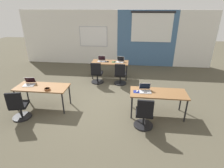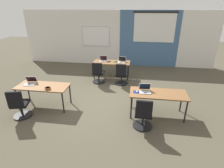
{
  "view_description": "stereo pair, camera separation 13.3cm",
  "coord_description": "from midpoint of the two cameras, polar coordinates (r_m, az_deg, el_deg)",
  "views": [
    {
      "loc": [
        0.96,
        -5.27,
        3.01
      ],
      "look_at": [
        0.39,
        -0.4,
        0.83
      ],
      "focal_mm": 28.59,
      "sensor_mm": 36.0,
      "label": 1
    },
    {
      "loc": [
        1.09,
        -5.25,
        3.01
      ],
      "look_at": [
        0.39,
        -0.4,
        0.83
      ],
      "focal_mm": 28.59,
      "sensor_mm": 36.0,
      "label": 2
    }
  ],
  "objects": [
    {
      "name": "chair_far_right",
      "position": [
        7.24,
        3.55,
        2.63
      ],
      "size": [
        0.52,
        0.54,
        0.92
      ],
      "rotation": [
        0.0,
        0.0,
        3.13
      ],
      "color": "black",
      "rests_on": "ground"
    },
    {
      "name": "chair_near_right_inner",
      "position": [
        4.77,
        10.76,
        -10.0
      ],
      "size": [
        0.52,
        0.54,
        0.92
      ],
      "rotation": [
        0.0,
        0.0,
        3.12
      ],
      "color": "black",
      "rests_on": "ground"
    },
    {
      "name": "snack_bowl",
      "position": [
        5.57,
        -19.23,
        -1.29
      ],
      "size": [
        0.18,
        0.18,
        0.06
      ],
      "color": "brown",
      "rests_on": "desk_near_left"
    },
    {
      "name": "mousepad_far_left",
      "position": [
        7.9,
        -0.8,
        7.16
      ],
      "size": [
        0.22,
        0.19,
        0.0
      ],
      "color": "black",
      "rests_on": "desk_far_center"
    },
    {
      "name": "laptop_far_right",
      "position": [
        7.83,
        3.62,
        7.34
      ],
      "size": [
        0.37,
        0.33,
        0.24
      ],
      "rotation": [
        0.0,
        0.0,
        -0.18
      ],
      "color": "silver",
      "rests_on": "desk_far_center"
    },
    {
      "name": "mouse_far_right",
      "position": [
        7.85,
        1.85,
        7.18
      ],
      "size": [
        0.09,
        0.11,
        0.03
      ],
      "color": "black",
      "rests_on": "mousepad_far_right"
    },
    {
      "name": "chair_far_left",
      "position": [
        7.4,
        -3.89,
        3.08
      ],
      "size": [
        0.52,
        0.54,
        0.92
      ],
      "rotation": [
        0.0,
        0.0,
        3.15
      ],
      "color": "black",
      "rests_on": "ground"
    },
    {
      "name": "desk_near_left",
      "position": [
        5.91,
        -20.61,
        -1.06
      ],
      "size": [
        1.6,
        0.7,
        0.72
      ],
      "color": "brown",
      "rests_on": "ground"
    },
    {
      "name": "chair_near_left_end",
      "position": [
        5.7,
        -26.85,
        -6.36
      ],
      "size": [
        0.54,
        0.59,
        0.92
      ],
      "rotation": [
        0.0,
        0.0,
        3.39
      ],
      "color": "black",
      "rests_on": "ground"
    },
    {
      "name": "mousepad_far_right",
      "position": [
        7.85,
        1.85,
        7.05
      ],
      "size": [
        0.22,
        0.19,
        0.0
      ],
      "color": "#23512D",
      "rests_on": "desk_far_center"
    },
    {
      "name": "mousepad_near_right_inner",
      "position": [
        5.17,
        8.72,
        -2.55
      ],
      "size": [
        0.22,
        0.19,
        0.0
      ],
      "color": "navy",
      "rests_on": "desk_near_right"
    },
    {
      "name": "desk_near_right",
      "position": [
        5.27,
        15.25,
        -3.39
      ],
      "size": [
        1.6,
        0.7,
        0.72
      ],
      "color": "brown",
      "rests_on": "ground"
    },
    {
      "name": "mouse_far_left",
      "position": [
        7.89,
        -0.8,
        7.29
      ],
      "size": [
        0.06,
        0.1,
        0.03
      ],
      "color": "#B2B2B7",
      "rests_on": "mousepad_far_left"
    },
    {
      "name": "desk_far_center",
      "position": [
        7.89,
        0.37,
        6.67
      ],
      "size": [
        1.6,
        0.7,
        0.72
      ],
      "color": "brown",
      "rests_on": "ground"
    },
    {
      "name": "back_wall_assembly",
      "position": [
        9.64,
        2.3,
        14.43
      ],
      "size": [
        10.0,
        0.27,
        2.8
      ],
      "color": "silver",
      "rests_on": "ground"
    },
    {
      "name": "laptop_near_left_end",
      "position": [
        6.16,
        -24.05,
        0.45
      ],
      "size": [
        0.38,
        0.37,
        0.22
      ],
      "rotation": [
        0.0,
        0.0,
        0.17
      ],
      "color": "#B7B7BC",
      "rests_on": "desk_near_left"
    },
    {
      "name": "mouse_near_right_inner",
      "position": [
        5.16,
        8.73,
        -2.36
      ],
      "size": [
        0.07,
        0.11,
        0.03
      ],
      "color": "#B2B2B7",
      "rests_on": "mousepad_near_right_inner"
    },
    {
      "name": "laptop_far_left",
      "position": [
        7.97,
        -2.36,
        7.66
      ],
      "size": [
        0.34,
        0.29,
        0.23
      ],
      "rotation": [
        0.0,
        0.0,
        0.03
      ],
      "color": "#B7B7BC",
      "rests_on": "desk_far_center"
    },
    {
      "name": "ground_plane",
      "position": [
        6.15,
        -2.46,
        -5.34
      ],
      "size": [
        24.0,
        24.0,
        0.0
      ],
      "color": "#4C4738"
    },
    {
      "name": "laptop_near_right_inner",
      "position": [
        5.21,
        11.2,
        -1.95
      ],
      "size": [
        0.35,
        0.33,
        0.23
      ],
      "rotation": [
        0.0,
        0.0,
        0.08
      ],
      "color": "#B7B7BC",
      "rests_on": "desk_near_right"
    }
  ]
}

